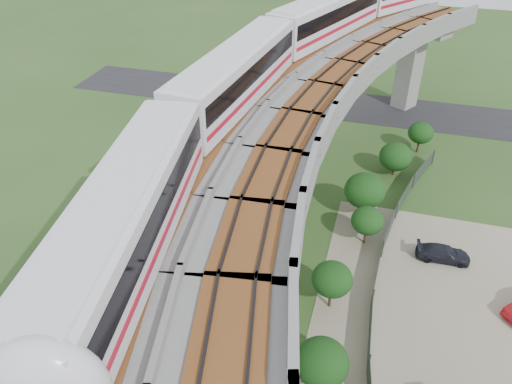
{
  "coord_description": "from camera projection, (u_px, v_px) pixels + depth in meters",
  "views": [
    {
      "loc": [
        7.55,
        -23.2,
        23.83
      ],
      "look_at": [
        0.92,
        -0.17,
        7.5
      ],
      "focal_mm": 35.0,
      "sensor_mm": 36.0,
      "label": 1
    }
  ],
  "objects": [
    {
      "name": "viaduct",
      "position": [
        308.0,
        175.0,
        27.6
      ],
      "size": [
        19.58,
        73.98,
        11.4
      ],
      "color": "#99968E",
      "rests_on": "ground"
    },
    {
      "name": "fence",
      "position": [
        393.0,
        302.0,
        30.92
      ],
      "size": [
        3.87,
        38.73,
        1.5
      ],
      "color": "#2D382D",
      "rests_on": "ground"
    },
    {
      "name": "ground",
      "position": [
        244.0,
        280.0,
        33.57
      ],
      "size": [
        160.0,
        160.0,
        0.0
      ],
      "primitive_type": "plane",
      "color": "#2B4B1E",
      "rests_on": "ground"
    },
    {
      "name": "tree_0",
      "position": [
        421.0,
        133.0,
        46.84
      ],
      "size": [
        2.37,
        2.37,
        3.08
      ],
      "color": "#382314",
      "rests_on": "ground"
    },
    {
      "name": "metro_train",
      "position": [
        310.0,
        47.0,
        35.67
      ],
      "size": [
        17.52,
        60.07,
        3.64
      ],
      "color": "white",
      "rests_on": "ground"
    },
    {
      "name": "tree_1",
      "position": [
        396.0,
        157.0,
        43.56
      ],
      "size": [
        2.89,
        2.89,
        3.09
      ],
      "color": "#382314",
      "rests_on": "ground"
    },
    {
      "name": "asphalt_road",
      "position": [
        321.0,
        103.0,
        57.39
      ],
      "size": [
        60.0,
        8.0,
        0.03
      ],
      "primitive_type": "cube",
      "color": "#232326",
      "rests_on": "ground"
    },
    {
      "name": "dirt_lot",
      "position": [
        465.0,
        351.0,
        28.77
      ],
      "size": [
        18.0,
        26.0,
        0.04
      ],
      "primitive_type": "cube",
      "color": "gray",
      "rests_on": "ground"
    },
    {
      "name": "tree_5",
      "position": [
        322.0,
        362.0,
        26.08
      ],
      "size": [
        2.89,
        2.89,
        3.0
      ],
      "color": "#382314",
      "rests_on": "ground"
    },
    {
      "name": "tree_3",
      "position": [
        367.0,
        221.0,
        35.65
      ],
      "size": [
        2.35,
        2.35,
        3.06
      ],
      "color": "#382314",
      "rests_on": "ground"
    },
    {
      "name": "tree_2",
      "position": [
        365.0,
        191.0,
        38.17
      ],
      "size": [
        3.17,
        3.17,
        3.78
      ],
      "color": "#382314",
      "rests_on": "ground"
    },
    {
      "name": "car_dark",
      "position": [
        443.0,
        253.0,
        34.98
      ],
      "size": [
        3.77,
        1.68,
        1.07
      ],
      "primitive_type": "imported",
      "rotation": [
        0.0,
        0.0,
        1.62
      ],
      "color": "black",
      "rests_on": "dirt_lot"
    },
    {
      "name": "tree_4",
      "position": [
        332.0,
        279.0,
        30.36
      ],
      "size": [
        2.53,
        2.53,
        3.42
      ],
      "color": "#382314",
      "rests_on": "ground"
    }
  ]
}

